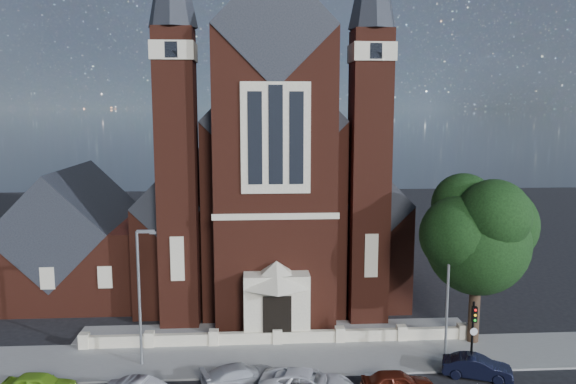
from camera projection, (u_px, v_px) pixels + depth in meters
name	position (u px, v px, depth m)	size (l,w,h in m)	color
ground	(273.00, 300.00, 44.01)	(120.00, 120.00, 0.00)	black
pavement_strip	(279.00, 358.00, 33.64)	(60.00, 5.00, 0.12)	gray
forecourt_paving	(276.00, 332.00, 37.59)	(26.00, 3.00, 0.14)	gray
forecourt_wall	(277.00, 344.00, 35.62)	(24.00, 0.40, 0.90)	#C2B89A
church	(269.00, 183.00, 50.65)	(20.01, 34.90, 29.20)	#4B1E14
parish_hall	(74.00, 244.00, 45.39)	(12.00, 12.20, 10.24)	#4B1E14
street_tree	(481.00, 238.00, 34.60)	(6.40, 6.60, 10.70)	black
street_lamp_left	(141.00, 290.00, 31.98)	(1.16, 0.22, 8.09)	gray
street_lamp_right	(449.00, 284.00, 33.10)	(1.16, 0.22, 8.09)	gray
traffic_signal	(473.00, 326.00, 31.90)	(0.28, 0.42, 4.00)	black
car_silver_b	(241.00, 376.00, 30.11)	(1.73, 4.27, 1.24)	#A8ABB0
car_dark_red	(398.00, 383.00, 29.25)	(1.54, 3.82, 1.30)	#50180D
car_navy	(477.00, 367.00, 31.13)	(1.31, 3.76, 1.24)	black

